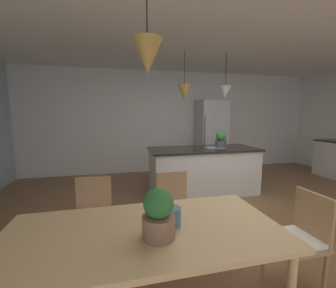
{
  "coord_description": "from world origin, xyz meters",
  "views": [
    {
      "loc": [
        -1.61,
        -2.61,
        1.56
      ],
      "look_at": [
        -0.87,
        0.6,
        1.11
      ],
      "focal_mm": 23.24,
      "sensor_mm": 36.0,
      "label": 1
    }
  ],
  "objects_px": {
    "kitchen_island": "(203,170)",
    "refrigerator": "(211,136)",
    "potted_plant_on_table": "(159,214)",
    "chair_far_right": "(175,207)",
    "dining_table": "(145,237)",
    "potted_plant_on_island": "(221,139)",
    "vase_on_dining_table": "(173,217)",
    "chair_kitchen_end": "(300,237)",
    "chair_far_left": "(93,216)"
  },
  "relations": [
    {
      "from": "refrigerator",
      "to": "potted_plant_on_island",
      "type": "height_order",
      "value": "refrigerator"
    },
    {
      "from": "kitchen_island",
      "to": "potted_plant_on_island",
      "type": "relative_size",
      "value": 6.27
    },
    {
      "from": "chair_far_right",
      "to": "dining_table",
      "type": "bearing_deg",
      "value": -118.18
    },
    {
      "from": "dining_table",
      "to": "potted_plant_on_island",
      "type": "xyz_separation_m",
      "value": [
        1.83,
        2.44,
        0.4
      ]
    },
    {
      "from": "vase_on_dining_table",
      "to": "potted_plant_on_table",
      "type": "bearing_deg",
      "value": -135.42
    },
    {
      "from": "potted_plant_on_table",
      "to": "refrigerator",
      "type": "bearing_deg",
      "value": 61.38
    },
    {
      "from": "chair_kitchen_end",
      "to": "kitchen_island",
      "type": "relative_size",
      "value": 0.41
    },
    {
      "from": "potted_plant_on_island",
      "to": "vase_on_dining_table",
      "type": "relative_size",
      "value": 2.38
    },
    {
      "from": "dining_table",
      "to": "chair_far_left",
      "type": "bearing_deg",
      "value": 118.23
    },
    {
      "from": "potted_plant_on_island",
      "to": "dining_table",
      "type": "bearing_deg",
      "value": -126.84
    },
    {
      "from": "dining_table",
      "to": "refrigerator",
      "type": "distance_m",
      "value": 4.61
    },
    {
      "from": "chair_kitchen_end",
      "to": "potted_plant_on_island",
      "type": "distance_m",
      "value": 2.55
    },
    {
      "from": "kitchen_island",
      "to": "potted_plant_on_table",
      "type": "relative_size",
      "value": 6.1
    },
    {
      "from": "chair_kitchen_end",
      "to": "potted_plant_on_island",
      "type": "xyz_separation_m",
      "value": [
        0.44,
        2.44,
        0.59
      ]
    },
    {
      "from": "potted_plant_on_island",
      "to": "chair_far_left",
      "type": "bearing_deg",
      "value": -145.15
    },
    {
      "from": "refrigerator",
      "to": "potted_plant_on_island",
      "type": "bearing_deg",
      "value": -107.68
    },
    {
      "from": "kitchen_island",
      "to": "vase_on_dining_table",
      "type": "relative_size",
      "value": 14.91
    },
    {
      "from": "vase_on_dining_table",
      "to": "chair_kitchen_end",
      "type": "bearing_deg",
      "value": -0.29
    },
    {
      "from": "chair_far_left",
      "to": "vase_on_dining_table",
      "type": "height_order",
      "value": "chair_far_left"
    },
    {
      "from": "dining_table",
      "to": "potted_plant_on_table",
      "type": "relative_size",
      "value": 5.84
    },
    {
      "from": "chair_far_left",
      "to": "potted_plant_on_table",
      "type": "distance_m",
      "value": 1.19
    },
    {
      "from": "chair_far_left",
      "to": "chair_far_right",
      "type": "xyz_separation_m",
      "value": [
        0.91,
        -0.0,
        0.0
      ]
    },
    {
      "from": "dining_table",
      "to": "chair_far_left",
      "type": "distance_m",
      "value": 0.98
    },
    {
      "from": "chair_far_left",
      "to": "chair_kitchen_end",
      "type": "distance_m",
      "value": 2.03
    },
    {
      "from": "dining_table",
      "to": "vase_on_dining_table",
      "type": "distance_m",
      "value": 0.25
    },
    {
      "from": "chair_far_left",
      "to": "vase_on_dining_table",
      "type": "relative_size",
      "value": 6.11
    },
    {
      "from": "refrigerator",
      "to": "dining_table",
      "type": "bearing_deg",
      "value": -120.25
    },
    {
      "from": "vase_on_dining_table",
      "to": "chair_far_right",
      "type": "bearing_deg",
      "value": 74.02
    },
    {
      "from": "chair_far_right",
      "to": "chair_kitchen_end",
      "type": "bearing_deg",
      "value": -42.34
    },
    {
      "from": "chair_kitchen_end",
      "to": "refrigerator",
      "type": "relative_size",
      "value": 0.45
    },
    {
      "from": "chair_kitchen_end",
      "to": "vase_on_dining_table",
      "type": "bearing_deg",
      "value": 179.71
    },
    {
      "from": "dining_table",
      "to": "refrigerator",
      "type": "bearing_deg",
      "value": 59.75
    },
    {
      "from": "dining_table",
      "to": "potted_plant_on_table",
      "type": "distance_m",
      "value": 0.27
    },
    {
      "from": "refrigerator",
      "to": "potted_plant_on_table",
      "type": "height_order",
      "value": "refrigerator"
    },
    {
      "from": "refrigerator",
      "to": "vase_on_dining_table",
      "type": "relative_size",
      "value": 13.53
    },
    {
      "from": "dining_table",
      "to": "chair_kitchen_end",
      "type": "height_order",
      "value": "chair_kitchen_end"
    },
    {
      "from": "refrigerator",
      "to": "potted_plant_on_island",
      "type": "distance_m",
      "value": 1.61
    },
    {
      "from": "dining_table",
      "to": "potted_plant_on_island",
      "type": "height_order",
      "value": "potted_plant_on_island"
    },
    {
      "from": "chair_far_left",
      "to": "potted_plant_on_island",
      "type": "xyz_separation_m",
      "value": [
        2.28,
        1.59,
        0.59
      ]
    },
    {
      "from": "kitchen_island",
      "to": "refrigerator",
      "type": "xyz_separation_m",
      "value": [
        0.85,
        1.53,
        0.5
      ]
    },
    {
      "from": "kitchen_island",
      "to": "potted_plant_on_table",
      "type": "xyz_separation_m",
      "value": [
        -1.39,
        -2.56,
        0.43
      ]
    },
    {
      "from": "chair_far_left",
      "to": "kitchen_island",
      "type": "height_order",
      "value": "kitchen_island"
    },
    {
      "from": "chair_kitchen_end",
      "to": "kitchen_island",
      "type": "height_order",
      "value": "kitchen_island"
    },
    {
      "from": "kitchen_island",
      "to": "potted_plant_on_table",
      "type": "bearing_deg",
      "value": -118.43
    },
    {
      "from": "dining_table",
      "to": "chair_far_left",
      "type": "relative_size",
      "value": 2.34
    },
    {
      "from": "kitchen_island",
      "to": "vase_on_dining_table",
      "type": "xyz_separation_m",
      "value": [
        -1.26,
        -2.43,
        0.33
      ]
    },
    {
      "from": "potted_plant_on_table",
      "to": "dining_table",
      "type": "bearing_deg",
      "value": 123.91
    },
    {
      "from": "potted_plant_on_table",
      "to": "potted_plant_on_island",
      "type": "bearing_deg",
      "value": 55.74
    },
    {
      "from": "potted_plant_on_island",
      "to": "vase_on_dining_table",
      "type": "bearing_deg",
      "value": -123.56
    },
    {
      "from": "chair_far_left",
      "to": "chair_kitchen_end",
      "type": "height_order",
      "value": "same"
    }
  ]
}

